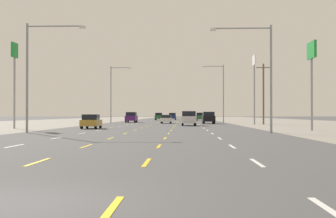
% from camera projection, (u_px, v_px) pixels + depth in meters
% --- Properties ---
extents(ground_plane, '(572.00, 572.00, 0.00)m').
position_uv_depth(ground_plane, '(165.00, 124.00, 73.87)').
color(ground_plane, '#4C4C4F').
extents(lot_apron_left, '(28.00, 440.00, 0.01)m').
position_uv_depth(lot_apron_left, '(11.00, 124.00, 74.68)').
color(lot_apron_left, gray).
rests_on(lot_apron_left, ground).
extents(lot_apron_right, '(28.00, 440.00, 0.01)m').
position_uv_depth(lot_apron_right, '(322.00, 124.00, 73.07)').
color(lot_apron_right, gray).
rests_on(lot_apron_right, ground).
extents(lane_markings, '(10.64, 227.60, 0.01)m').
position_uv_depth(lane_markings, '(171.00, 121.00, 112.35)').
color(lane_markings, white).
rests_on(lane_markings, ground).
extents(hatchback_far_left_nearest, '(1.72, 3.90, 1.54)m').
position_uv_depth(hatchback_far_left_nearest, '(91.00, 121.00, 50.23)').
color(hatchback_far_left_nearest, '#B28C33').
rests_on(hatchback_far_left_nearest, ground).
extents(suv_inner_right_near, '(1.98, 4.90, 1.98)m').
position_uv_depth(suv_inner_right_near, '(189.00, 118.00, 63.80)').
color(suv_inner_right_near, silver).
rests_on(suv_inner_right_near, ground).
extents(suv_far_right_mid, '(1.98, 4.90, 1.98)m').
position_uv_depth(suv_far_right_mid, '(209.00, 118.00, 77.32)').
color(suv_far_right_mid, black).
rests_on(suv_far_right_mid, ground).
extents(sedan_center_turn_midfar, '(1.80, 4.50, 1.46)m').
position_uv_depth(sedan_center_turn_midfar, '(166.00, 119.00, 79.68)').
color(sedan_center_turn_midfar, white).
rests_on(sedan_center_turn_midfar, ground).
extents(suv_far_left_far, '(1.98, 4.90, 1.98)m').
position_uv_depth(suv_far_left_far, '(131.00, 117.00, 88.56)').
color(suv_far_left_far, '#4C196B').
rests_on(suv_far_left_far, ground).
extents(suv_far_right_farther, '(1.98, 4.90, 1.98)m').
position_uv_depth(suv_far_right_farther, '(200.00, 117.00, 113.19)').
color(suv_far_right_farther, '#235B2D').
rests_on(suv_far_right_farther, ground).
extents(suv_inner_left_farthest, '(1.98, 4.90, 1.98)m').
position_uv_depth(suv_inner_left_farthest, '(159.00, 116.00, 126.69)').
color(suv_inner_left_farthest, '#235B2D').
rests_on(suv_inner_left_farthest, ground).
extents(suv_center_turn_distant_a, '(1.98, 4.90, 1.98)m').
position_uv_depth(suv_center_turn_distant_a, '(172.00, 116.00, 131.98)').
color(suv_center_turn_distant_a, navy).
rests_on(suv_center_turn_distant_a, ground).
extents(pole_sign_left_row_1, '(0.24, 1.60, 9.37)m').
position_uv_depth(pole_sign_left_row_1, '(14.00, 66.00, 50.90)').
color(pole_sign_left_row_1, gray).
rests_on(pole_sign_left_row_1, ground).
extents(pole_sign_right_row_1, '(0.24, 2.62, 8.50)m').
position_uv_depth(pole_sign_right_row_1, '(312.00, 61.00, 44.59)').
color(pole_sign_right_row_1, gray).
rests_on(pole_sign_right_row_1, ground).
extents(pole_sign_right_row_2, '(0.24, 2.47, 10.63)m').
position_uv_depth(pole_sign_right_row_2, '(254.00, 72.00, 71.61)').
color(pole_sign_right_row_2, gray).
rests_on(pole_sign_right_row_2, ground).
extents(streetlight_left_row_0, '(5.01, 0.26, 9.18)m').
position_uv_depth(streetlight_left_row_0, '(34.00, 68.00, 38.99)').
color(streetlight_left_row_0, gray).
rests_on(streetlight_left_row_0, ground).
extents(streetlight_right_row_0, '(5.13, 0.26, 8.91)m').
position_uv_depth(streetlight_right_row_0, '(263.00, 69.00, 38.37)').
color(streetlight_right_row_0, gray).
rests_on(streetlight_right_row_0, ground).
extents(streetlight_left_row_1, '(3.76, 0.26, 10.25)m').
position_uv_depth(streetlight_left_row_1, '(113.00, 91.00, 84.27)').
color(streetlight_left_row_1, gray).
rests_on(streetlight_left_row_1, ground).
extents(streetlight_right_row_1, '(3.90, 0.26, 10.44)m').
position_uv_depth(streetlight_right_row_1, '(221.00, 90.00, 83.64)').
color(streetlight_right_row_1, gray).
rests_on(streetlight_right_row_1, ground).
extents(utility_pole_right_row_1, '(2.20, 0.26, 9.34)m').
position_uv_depth(utility_pole_right_row_1, '(263.00, 93.00, 71.59)').
color(utility_pole_right_row_1, brown).
rests_on(utility_pole_right_row_1, ground).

